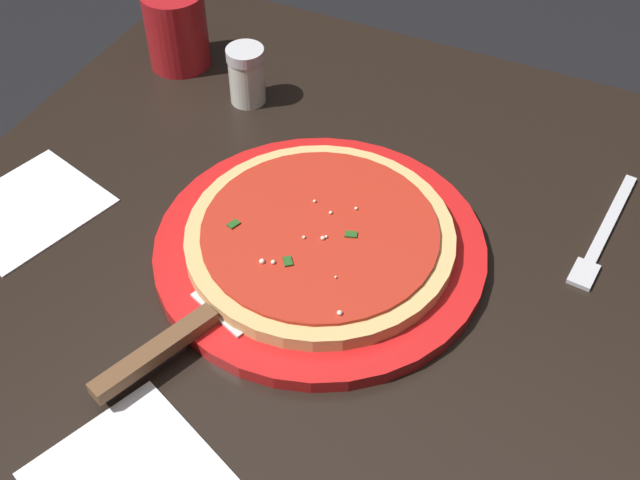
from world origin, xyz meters
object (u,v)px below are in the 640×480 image
serving_plate (320,248)px  napkin_loose_left (27,209)px  pizza (320,236)px  fork (603,235)px  pizza_server (192,328)px  cup_tall_drink (176,29)px  parmesan_shaker (247,75)px

serving_plate → napkin_loose_left: 0.32m
pizza → fork: size_ratio=1.46×
pizza_server → cup_tall_drink: size_ratio=2.19×
cup_tall_drink → fork: 0.58m
pizza → napkin_loose_left: bearing=103.6°
parmesan_shaker → pizza_server: bearing=-159.0°
fork → serving_plate: bearing=119.8°
pizza → pizza_server: (-0.15, 0.06, -0.00)m
napkin_loose_left → cup_tall_drink: bearing=-0.2°
pizza_server → parmesan_shaker: size_ratio=2.99×
pizza → parmesan_shaker: (0.20, 0.19, 0.01)m
pizza_server → napkin_loose_left: bearing=73.6°
napkin_loose_left → fork: fork is taller
cup_tall_drink → parmesan_shaker: (-0.03, -0.12, -0.01)m
pizza_server → napkin_loose_left: size_ratio=1.48×
serving_plate → pizza: (-0.00, 0.00, 0.02)m
serving_plate → pizza_server: size_ratio=1.53×
pizza → napkin_loose_left: pizza is taller
pizza_server → fork: pizza_server is taller
napkin_loose_left → parmesan_shaker: bearing=-23.8°
pizza_server → napkin_loose_left: pizza_server is taller
pizza → cup_tall_drink: cup_tall_drink is taller
pizza → parmesan_shaker: size_ratio=3.68×
fork → parmesan_shaker: bearing=83.4°
serving_plate → pizza: bearing=167.5°
pizza → napkin_loose_left: 0.33m
pizza_server → cup_tall_drink: 0.46m
pizza → cup_tall_drink: size_ratio=2.69×
fork → parmesan_shaker: parmesan_shaker is taller
serving_plate → napkin_loose_left: size_ratio=2.27×
serving_plate → napkin_loose_left: serving_plate is taller
pizza_server → serving_plate: bearing=-20.9°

